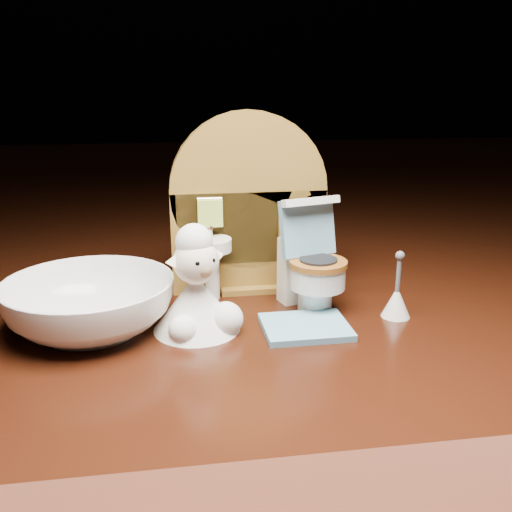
% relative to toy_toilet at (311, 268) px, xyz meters
% --- Properties ---
extents(backdrop_panel, '(0.13, 0.05, 0.15)m').
position_rel_toy_toilet_xyz_m(backdrop_panel, '(-0.04, 0.05, 0.03)').
color(backdrop_panel, olive).
rests_on(backdrop_panel, ground).
extents(toy_toilet, '(0.05, 0.06, 0.09)m').
position_rel_toy_toilet_xyz_m(toy_toilet, '(0.00, 0.00, 0.00)').
color(toy_toilet, white).
rests_on(toy_toilet, ground).
extents(bath_mat, '(0.06, 0.05, 0.00)m').
position_rel_toy_toilet_xyz_m(bath_mat, '(-0.01, -0.04, -0.03)').
color(bath_mat, '#689CB7').
rests_on(bath_mat, ground).
extents(toilet_brush, '(0.02, 0.02, 0.05)m').
position_rel_toy_toilet_xyz_m(toilet_brush, '(0.06, -0.03, -0.02)').
color(toilet_brush, white).
rests_on(toilet_brush, ground).
extents(plush_lamb, '(0.06, 0.06, 0.08)m').
position_rel_toy_toilet_xyz_m(plush_lamb, '(-0.09, -0.03, -0.00)').
color(plush_lamb, white).
rests_on(plush_lamb, ground).
extents(ceramic_bowl, '(0.14, 0.14, 0.04)m').
position_rel_toy_toilet_xyz_m(ceramic_bowl, '(-0.17, -0.02, -0.01)').
color(ceramic_bowl, white).
rests_on(ceramic_bowl, ground).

